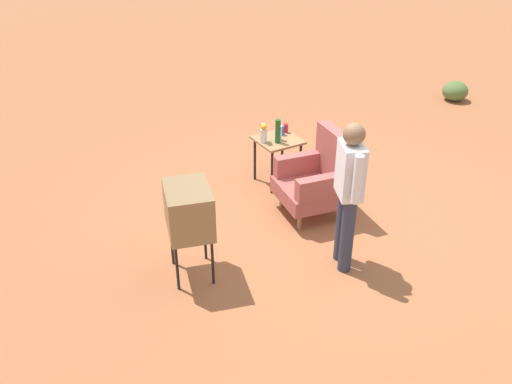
% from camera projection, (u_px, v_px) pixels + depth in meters
% --- Properties ---
extents(ground_plane, '(60.00, 60.00, 0.00)m').
position_uv_depth(ground_plane, '(325.00, 221.00, 6.58)').
color(ground_plane, '#A05B38').
extents(armchair, '(0.88, 0.89, 1.06)m').
position_uv_depth(armchair, '(319.00, 177.00, 6.53)').
color(armchair, '#937047').
rests_on(armchair, ground).
extents(side_table, '(0.56, 0.56, 0.65)m').
position_uv_depth(side_table, '(278.00, 146.00, 7.19)').
color(side_table, black).
rests_on(side_table, ground).
extents(tv_on_stand, '(0.70, 0.59, 1.03)m').
position_uv_depth(tv_on_stand, '(189.00, 210.00, 5.31)').
color(tv_on_stand, black).
rests_on(tv_on_stand, ground).
extents(person_standing, '(0.53, 0.35, 1.64)m').
position_uv_depth(person_standing, '(349.00, 188.00, 5.38)').
color(person_standing, '#2D3347').
rests_on(person_standing, ground).
extents(soda_can_blue, '(0.07, 0.07, 0.12)m').
position_uv_depth(soda_can_blue, '(282.00, 131.00, 7.23)').
color(soda_can_blue, blue).
rests_on(soda_can_blue, side_table).
extents(bottle_short_clear, '(0.06, 0.06, 0.20)m').
position_uv_depth(bottle_short_clear, '(280.00, 133.00, 7.07)').
color(bottle_short_clear, silver).
rests_on(bottle_short_clear, side_table).
extents(soda_can_red, '(0.07, 0.07, 0.12)m').
position_uv_depth(soda_can_red, '(286.00, 128.00, 7.31)').
color(soda_can_red, red).
rests_on(soda_can_red, side_table).
extents(bottle_wine_green, '(0.07, 0.07, 0.32)m').
position_uv_depth(bottle_wine_green, '(278.00, 131.00, 6.97)').
color(bottle_wine_green, '#1E5623').
rests_on(bottle_wine_green, side_table).
extents(flower_vase, '(0.14, 0.10, 0.27)m').
position_uv_depth(flower_vase, '(263.00, 132.00, 6.99)').
color(flower_vase, silver).
rests_on(flower_vase, side_table).
extents(shrub_far, '(0.48, 0.48, 0.37)m').
position_uv_depth(shrub_far, '(455.00, 91.00, 10.23)').
color(shrub_far, '#516B38').
rests_on(shrub_far, ground).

